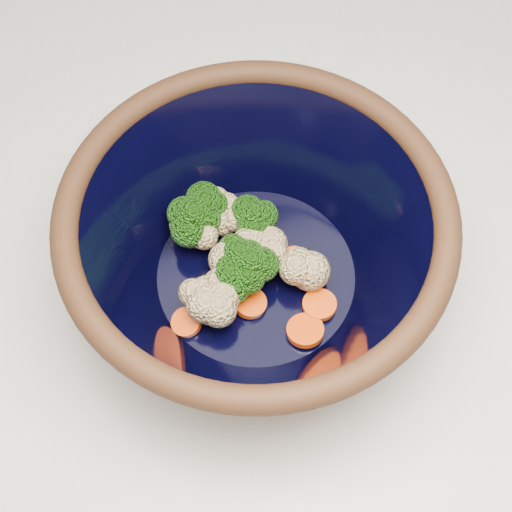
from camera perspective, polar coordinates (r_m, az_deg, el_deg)
counter at (r=1.04m, az=-0.48°, el=-17.73°), size 1.20×1.20×0.90m
mixing_bowl at (r=0.57m, az=-0.00°, el=0.63°), size 0.38×0.38×0.13m
vegetable_pile at (r=0.59m, az=-1.85°, el=0.54°), size 0.14×0.17×0.05m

